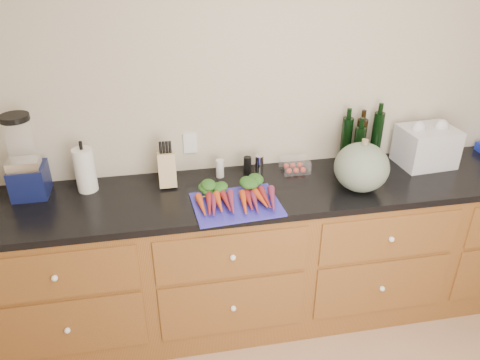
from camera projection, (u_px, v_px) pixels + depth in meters
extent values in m
cube|color=beige|center=(288.00, 107.00, 2.82)|extent=(4.10, 0.05, 2.60)
cube|color=brown|center=(295.00, 252.00, 2.94)|extent=(3.60, 0.60, 0.90)
cube|color=brown|center=(55.00, 276.00, 2.33)|extent=(0.82, 0.01, 0.28)
sphere|color=white|center=(55.00, 278.00, 2.32)|extent=(0.03, 0.03, 0.03)
cube|color=brown|center=(68.00, 328.00, 2.51)|extent=(0.82, 0.01, 0.38)
sphere|color=white|center=(67.00, 331.00, 2.49)|extent=(0.03, 0.03, 0.03)
cube|color=brown|center=(232.00, 256.00, 2.48)|extent=(0.82, 0.01, 0.28)
sphere|color=white|center=(233.00, 258.00, 2.46)|extent=(0.03, 0.03, 0.03)
cube|color=brown|center=(233.00, 306.00, 2.65)|extent=(0.82, 0.01, 0.38)
sphere|color=white|center=(233.00, 308.00, 2.64)|extent=(0.03, 0.03, 0.03)
cube|color=brown|center=(390.00, 238.00, 2.62)|extent=(0.82, 0.01, 0.28)
sphere|color=white|center=(392.00, 239.00, 2.61)|extent=(0.03, 0.03, 0.03)
cube|color=brown|center=(381.00, 287.00, 2.79)|extent=(0.82, 0.01, 0.38)
sphere|color=white|center=(382.00, 289.00, 2.78)|extent=(0.03, 0.03, 0.03)
cube|color=black|center=(299.00, 187.00, 2.72)|extent=(3.64, 0.62, 0.04)
cube|color=#2A26AA|center=(236.00, 204.00, 2.50)|extent=(0.48, 0.38, 0.01)
cone|color=#CF4518|center=(202.00, 205.00, 2.44)|extent=(0.04, 0.20, 0.04)
cone|color=maroon|center=(208.00, 205.00, 2.45)|extent=(0.04, 0.20, 0.04)
cone|color=maroon|center=(214.00, 204.00, 2.45)|extent=(0.04, 0.20, 0.04)
cone|color=#CF4518|center=(220.00, 204.00, 2.46)|extent=(0.04, 0.20, 0.04)
cone|color=maroon|center=(226.00, 203.00, 2.46)|extent=(0.04, 0.20, 0.04)
cone|color=maroon|center=(232.00, 203.00, 2.47)|extent=(0.04, 0.20, 0.04)
ellipsoid|color=#194918|center=(213.00, 189.00, 2.58)|extent=(0.20, 0.12, 0.06)
cone|color=#CF4518|center=(242.00, 202.00, 2.48)|extent=(0.04, 0.20, 0.04)
cone|color=maroon|center=(248.00, 201.00, 2.48)|extent=(0.04, 0.20, 0.04)
cone|color=maroon|center=(254.00, 200.00, 2.49)|extent=(0.04, 0.20, 0.04)
cone|color=#CF4518|center=(260.00, 200.00, 2.49)|extent=(0.04, 0.20, 0.04)
cone|color=maroon|center=(265.00, 199.00, 2.50)|extent=(0.04, 0.20, 0.04)
cone|color=maroon|center=(271.00, 199.00, 2.50)|extent=(0.04, 0.20, 0.04)
ellipsoid|color=#194918|center=(251.00, 185.00, 2.61)|extent=(0.20, 0.12, 0.06)
ellipsoid|color=#536353|center=(362.00, 167.00, 2.60)|extent=(0.31, 0.31, 0.27)
cube|color=#0E1443|center=(30.00, 181.00, 2.57)|extent=(0.19, 0.19, 0.18)
cube|color=silver|center=(24.00, 165.00, 2.48)|extent=(0.16, 0.11, 0.05)
cylinder|color=white|center=(20.00, 142.00, 2.46)|extent=(0.14, 0.14, 0.24)
cylinder|color=black|center=(14.00, 118.00, 2.39)|extent=(0.15, 0.15, 0.03)
cylinder|color=silver|center=(85.00, 170.00, 2.60)|extent=(0.11, 0.11, 0.25)
cube|color=tan|center=(167.00, 169.00, 2.66)|extent=(0.10, 0.10, 0.20)
cylinder|color=silver|center=(220.00, 168.00, 2.77)|extent=(0.05, 0.05, 0.11)
cylinder|color=black|center=(247.00, 166.00, 2.79)|extent=(0.05, 0.05, 0.11)
cylinder|color=silver|center=(259.00, 165.00, 2.80)|extent=(0.05, 0.05, 0.12)
cube|color=white|center=(295.00, 165.00, 2.84)|extent=(0.16, 0.13, 0.08)
cylinder|color=black|center=(346.00, 141.00, 2.88)|extent=(0.07, 0.07, 0.30)
cylinder|color=black|center=(360.00, 141.00, 2.91)|extent=(0.07, 0.07, 0.28)
cylinder|color=black|center=(376.00, 137.00, 2.91)|extent=(0.07, 0.07, 0.32)
cylinder|color=black|center=(359.00, 147.00, 2.85)|extent=(0.07, 0.07, 0.26)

